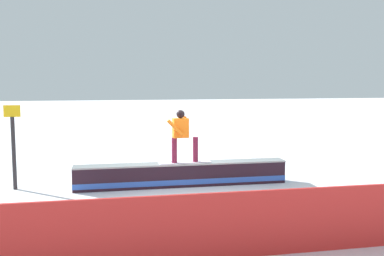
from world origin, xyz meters
name	(u,v)px	position (x,y,z in m)	size (l,w,h in m)	color
ground_plane	(182,186)	(0.00, 0.00, 0.00)	(120.00, 120.00, 0.00)	white
grind_box	(182,175)	(0.00, 0.00, 0.28)	(5.67, 0.67, 0.63)	black
snowboarder	(182,134)	(0.01, 0.01, 1.39)	(1.42, 0.45, 1.41)	silver
safety_fence	(243,224)	(0.00, 4.75, 0.53)	(12.79, 0.06, 1.06)	red
trail_marker	(13,145)	(4.29, -0.61, 1.16)	(0.40, 0.10, 2.18)	#262628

